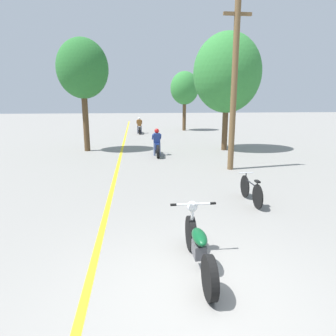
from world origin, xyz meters
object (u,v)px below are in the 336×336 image
object	(u,v)px
roadside_tree_left	(83,69)
motorcycle_rider_lead	(157,145)
roadside_tree_right_near	(227,73)
motorcycle_foreground	(199,246)
roadside_tree_right_far	(185,88)
utility_pole	(234,86)
bicycle_parked	(251,190)
motorcycle_rider_far	(139,127)

from	to	relation	value
roadside_tree_left	motorcycle_rider_lead	distance (m)	5.80
roadside_tree_right_near	motorcycle_foreground	distance (m)	13.39
roadside_tree_right_far	motorcycle_rider_lead	distance (m)	13.44
utility_pole	roadside_tree_right_near	bearing A→B (deg)	76.41
utility_pole	roadside_tree_left	world-z (taller)	utility_pole
roadside_tree_right_far	roadside_tree_left	xyz separation A→B (m)	(-7.33, -10.71, 0.62)
roadside_tree_right_near	motorcycle_rider_lead	world-z (taller)	roadside_tree_right_near
motorcycle_foreground	bicycle_parked	xyz separation A→B (m)	(2.20, 3.21, -0.07)
motorcycle_rider_far	bicycle_parked	bearing A→B (deg)	-80.91
roadside_tree_right_near	bicycle_parked	xyz separation A→B (m)	(-1.88, -8.95, -3.92)
motorcycle_rider_lead	utility_pole	bearing A→B (deg)	-50.88
utility_pole	roadside_tree_left	xyz separation A→B (m)	(-6.70, 5.35, 1.05)
motorcycle_foreground	roadside_tree_right_near	bearing A→B (deg)	71.46
motorcycle_foreground	motorcycle_rider_far	world-z (taller)	motorcycle_rider_far
motorcycle_foreground	motorcycle_rider_far	size ratio (longest dim) A/B	1.06
motorcycle_foreground	motorcycle_rider_lead	size ratio (longest dim) A/B	1.01
utility_pole	motorcycle_rider_lead	distance (m)	5.35
motorcycle_rider_far	bicycle_parked	size ratio (longest dim) A/B	1.26
roadside_tree_right_near	bicycle_parked	size ratio (longest dim) A/B	3.95
roadside_tree_left	roadside_tree_right_near	bearing A→B (deg)	-3.71
motorcycle_rider_lead	motorcycle_rider_far	xyz separation A→B (m)	(-0.75, 10.42, -0.02)
roadside_tree_left	motorcycle_rider_lead	bearing A→B (deg)	-25.69
roadside_tree_left	motorcycle_foreground	distance (m)	13.82
roadside_tree_right_far	motorcycle_rider_far	xyz separation A→B (m)	(-4.23, -2.14, -3.32)
roadside_tree_left	motorcycle_rider_lead	xyz separation A→B (m)	(3.85, -1.85, -3.92)
motorcycle_rider_far	roadside_tree_right_far	bearing A→B (deg)	26.89
roadside_tree_right_near	roadside_tree_left	xyz separation A→B (m)	(-7.87, 0.51, 0.18)
roadside_tree_right_near	motorcycle_rider_far	bearing A→B (deg)	117.72
roadside_tree_left	utility_pole	bearing A→B (deg)	-38.63
roadside_tree_left	bicycle_parked	bearing A→B (deg)	-57.69
motorcycle_rider_far	roadside_tree_right_near	bearing A→B (deg)	-62.28
motorcycle_rider_far	motorcycle_foreground	bearing A→B (deg)	-88.14
roadside_tree_left	motorcycle_foreground	xyz separation A→B (m)	(3.79, -12.67, -4.02)
roadside_tree_right_near	roadside_tree_right_far	size ratio (longest dim) A/B	1.20
motorcycle_rider_lead	bicycle_parked	bearing A→B (deg)	-74.34
utility_pole	roadside_tree_right_far	distance (m)	16.08
motorcycle_rider_lead	motorcycle_foreground	bearing A→B (deg)	-90.32
motorcycle_rider_far	utility_pole	bearing A→B (deg)	-75.51
roadside_tree_right_near	roadside_tree_right_far	bearing A→B (deg)	92.77
roadside_tree_right_far	motorcycle_foreground	bearing A→B (deg)	-98.60
utility_pole	roadside_tree_left	distance (m)	8.64
roadside_tree_right_far	motorcycle_rider_far	distance (m)	5.78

